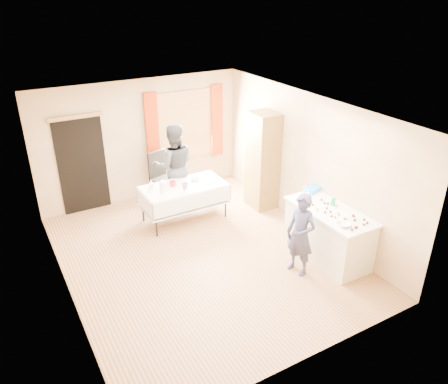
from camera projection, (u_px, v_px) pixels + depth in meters
floor at (202, 256)px, 7.71m from camera, size 4.50×5.50×0.02m
ceiling at (198, 110)px, 6.57m from camera, size 4.50×5.50×0.02m
wall_back at (142, 141)px, 9.30m from camera, size 4.50×0.02×2.60m
wall_front at (309, 279)px, 4.98m from camera, size 4.50×0.02×2.60m
wall_left at (57, 223)px, 6.13m from camera, size 0.02×5.50×2.60m
wall_right at (308, 163)px, 8.15m from camera, size 0.02×5.50×2.60m
window_frame at (185, 125)px, 9.63m from camera, size 1.32×0.06×1.52m
window_pane at (185, 125)px, 9.61m from camera, size 1.20×0.02×1.40m
curtain_left at (152, 131)px, 9.24m from camera, size 0.28×0.06×1.65m
curtain_right at (217, 121)px, 9.93m from camera, size 0.28×0.06×1.65m
doorway at (82, 166)px, 8.83m from camera, size 0.95×0.04×2.00m
door_lintel at (75, 117)px, 8.36m from camera, size 1.05×0.06×0.08m
cabinet at (263, 161)px, 9.01m from camera, size 0.50×0.60×2.04m
counter at (328, 233)px, 7.50m from camera, size 0.76×1.61×0.91m
party_table at (184, 199)px, 8.70m from camera, size 1.68×0.87×0.75m
chair at (164, 186)px, 9.52m from camera, size 0.57×0.57×1.10m
girl at (301, 235)px, 6.98m from camera, size 0.68×0.60×1.41m
woman at (174, 166)px, 9.06m from camera, size 1.28×1.20×1.80m
soda_can at (333, 202)px, 7.43m from camera, size 0.07×0.07×0.12m
mixing_bowl at (344, 225)px, 6.81m from camera, size 0.36×0.36×0.05m
foam_block at (305, 195)px, 7.70m from camera, size 0.18×0.15×0.08m
blue_basket at (312, 189)px, 7.93m from camera, size 0.35×0.28×0.08m
pitcher at (163, 187)px, 8.22m from camera, size 0.12×0.12×0.22m
cup_red at (173, 184)px, 8.51m from camera, size 0.21×0.21×0.10m
cup_rainbow at (185, 186)px, 8.39m from camera, size 0.18×0.18×0.12m
small_bowl at (195, 179)px, 8.77m from camera, size 0.19×0.19×0.06m
pastry_tray at (210, 182)px, 8.68m from camera, size 0.30×0.24×0.02m
bottle at (151, 184)px, 8.40m from camera, size 0.11×0.11×0.17m
cake_balls at (339, 215)px, 7.11m from camera, size 0.48×1.14×0.04m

